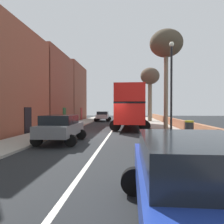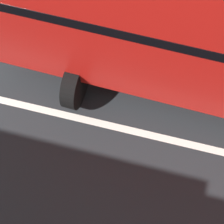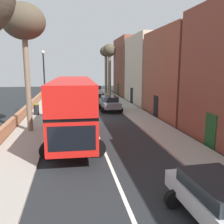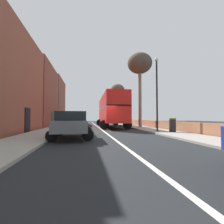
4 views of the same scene
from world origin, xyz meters
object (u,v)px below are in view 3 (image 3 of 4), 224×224
at_px(parked_car_white_left_1, 95,90).
at_px(street_tree_right_1, 24,24).
at_px(double_decker_bus, 73,105).
at_px(litter_bin_right, 36,109).
at_px(parked_car_blue_right_2, 66,95).
at_px(parked_car_grey_left_3, 110,103).
at_px(street_tree_left_2, 109,56).
at_px(street_tree_left_0, 106,55).
at_px(lamppost_right, 44,78).
at_px(parked_car_silver_left_0, 221,201).

height_order(parked_car_white_left_1, street_tree_right_1, street_tree_right_1).
bearing_deg(double_decker_bus, litter_bin_right, -67.31).
xyz_separation_m(parked_car_blue_right_2, street_tree_right_1, (2.45, 16.59, 6.94)).
height_order(parked_car_grey_left_3, street_tree_left_2, street_tree_left_2).
height_order(parked_car_white_left_1, street_tree_left_2, street_tree_left_2).
bearing_deg(parked_car_blue_right_2, street_tree_left_0, -126.36).
bearing_deg(street_tree_left_2, lamppost_right, 59.70).
xyz_separation_m(parked_car_grey_left_3, street_tree_left_2, (-2.08, -12.95, 5.81)).
bearing_deg(parked_car_grey_left_3, street_tree_right_1, 46.84).
relative_size(parked_car_blue_right_2, litter_bin_right, 4.02).
relative_size(street_tree_left_0, litter_bin_right, 7.70).
bearing_deg(street_tree_right_1, parked_car_silver_left_0, 120.38).
bearing_deg(parked_car_white_left_1, street_tree_right_1, 72.29).
distance_m(parked_car_silver_left_0, lamppost_right, 19.84).
bearing_deg(litter_bin_right, parked_car_white_left_1, -114.70).
height_order(street_tree_left_2, litter_bin_right, street_tree_left_2).
bearing_deg(parked_car_white_left_1, double_decker_bus, 80.67).
xyz_separation_m(parked_car_grey_left_3, lamppost_right, (6.80, 2.23, 2.88)).
relative_size(parked_car_white_left_1, street_tree_right_1, 0.48).
distance_m(double_decker_bus, lamppost_right, 8.49).
relative_size(street_tree_left_0, lamppost_right, 1.37).
relative_size(street_tree_left_0, street_tree_left_2, 1.02).
relative_size(double_decker_bus, street_tree_left_0, 1.32).
relative_size(double_decker_bus, parked_car_white_left_1, 2.57).
bearing_deg(street_tree_right_1, parked_car_grey_left_3, -133.16).
xyz_separation_m(double_decker_bus, lamppost_right, (2.60, -7.95, 1.45)).
height_order(street_tree_right_1, street_tree_left_2, street_tree_right_1).
height_order(parked_car_white_left_1, lamppost_right, lamppost_right).
distance_m(street_tree_left_0, street_tree_left_2, 5.71).
xyz_separation_m(parked_car_silver_left_0, street_tree_left_0, (-2.36, -39.28, 6.31)).
bearing_deg(street_tree_left_0, parked_car_grey_left_3, 82.80).
bearing_deg(street_tree_left_0, street_tree_left_2, 87.18).
bearing_deg(street_tree_left_0, street_tree_right_1, 69.75).
bearing_deg(street_tree_right_1, litter_bin_right, -86.83).
height_order(street_tree_left_0, litter_bin_right, street_tree_left_0).
bearing_deg(parked_car_silver_left_0, parked_car_blue_right_2, -80.32).
relative_size(double_decker_bus, street_tree_left_2, 1.34).
distance_m(street_tree_right_1, litter_bin_right, 9.59).
height_order(parked_car_silver_left_0, litter_bin_right, parked_car_silver_left_0).
height_order(parked_car_blue_right_2, litter_bin_right, parked_car_blue_right_2).
height_order(parked_car_grey_left_3, street_tree_right_1, street_tree_right_1).
height_order(parked_car_silver_left_0, lamppost_right, lamppost_right).
relative_size(parked_car_silver_left_0, parked_car_blue_right_2, 0.97).
relative_size(street_tree_right_1, street_tree_left_2, 1.08).
bearing_deg(street_tree_left_2, litter_bin_right, 55.80).
relative_size(parked_car_blue_right_2, street_tree_right_1, 0.49).
height_order(parked_car_grey_left_3, street_tree_left_0, street_tree_left_0).
relative_size(parked_car_silver_left_0, street_tree_left_0, 0.51).
distance_m(parked_car_grey_left_3, street_tree_left_0, 19.80).
distance_m(parked_car_silver_left_0, parked_car_grey_left_3, 20.64).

